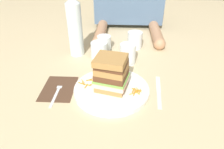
# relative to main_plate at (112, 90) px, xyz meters

# --- Properties ---
(ground_plane) EXTENTS (3.00, 3.00, 0.00)m
(ground_plane) POSITION_rel_main_plate_xyz_m (-0.01, -0.01, -0.01)
(ground_plane) COLOR #C6B289
(main_plate) EXTENTS (0.28, 0.28, 0.02)m
(main_plate) POSITION_rel_main_plate_xyz_m (0.00, 0.00, 0.00)
(main_plate) COLOR white
(main_plate) RESTS_ON ground_plane
(sandwich) EXTENTS (0.14, 0.13, 0.14)m
(sandwich) POSITION_rel_main_plate_xyz_m (-0.00, -0.00, 0.07)
(sandwich) COLOR #A87A42
(sandwich) RESTS_ON main_plate
(carrot_shred_0) EXTENTS (0.01, 0.02, 0.00)m
(carrot_shred_0) POSITION_rel_main_plate_xyz_m (-0.11, 0.02, 0.01)
(carrot_shred_0) COLOR orange
(carrot_shred_0) RESTS_ON main_plate
(carrot_shred_1) EXTENTS (0.02, 0.03, 0.00)m
(carrot_shred_1) POSITION_rel_main_plate_xyz_m (-0.12, 0.04, 0.01)
(carrot_shred_1) COLOR orange
(carrot_shred_1) RESTS_ON main_plate
(carrot_shred_2) EXTENTS (0.01, 0.03, 0.00)m
(carrot_shred_2) POSITION_rel_main_plate_xyz_m (-0.10, 0.00, 0.01)
(carrot_shred_2) COLOR orange
(carrot_shred_2) RESTS_ON main_plate
(carrot_shred_3) EXTENTS (0.03, 0.02, 0.00)m
(carrot_shred_3) POSITION_rel_main_plate_xyz_m (-0.12, 0.02, 0.01)
(carrot_shred_3) COLOR orange
(carrot_shred_3) RESTS_ON main_plate
(carrot_shred_4) EXTENTS (0.03, 0.00, 0.00)m
(carrot_shred_4) POSITION_rel_main_plate_xyz_m (-0.09, 0.04, 0.01)
(carrot_shred_4) COLOR orange
(carrot_shred_4) RESTS_ON main_plate
(carrot_shred_5) EXTENTS (0.02, 0.02, 0.00)m
(carrot_shred_5) POSITION_rel_main_plate_xyz_m (-0.09, 0.05, 0.01)
(carrot_shred_5) COLOR orange
(carrot_shred_5) RESTS_ON main_plate
(carrot_shred_6) EXTENTS (0.02, 0.02, 0.00)m
(carrot_shred_6) POSITION_rel_main_plate_xyz_m (-0.08, 0.01, 0.01)
(carrot_shred_6) COLOR orange
(carrot_shred_6) RESTS_ON main_plate
(carrot_shred_7) EXTENTS (0.02, 0.01, 0.00)m
(carrot_shred_7) POSITION_rel_main_plate_xyz_m (-0.09, 0.01, 0.01)
(carrot_shred_7) COLOR orange
(carrot_shred_7) RESTS_ON main_plate
(carrot_shred_8) EXTENTS (0.01, 0.03, 0.00)m
(carrot_shred_8) POSITION_rel_main_plate_xyz_m (0.08, -0.01, 0.01)
(carrot_shred_8) COLOR orange
(carrot_shred_8) RESTS_ON main_plate
(carrot_shred_9) EXTENTS (0.02, 0.02, 0.00)m
(carrot_shred_9) POSITION_rel_main_plate_xyz_m (0.09, -0.02, 0.01)
(carrot_shred_9) COLOR orange
(carrot_shred_9) RESTS_ON main_plate
(carrot_shred_10) EXTENTS (0.02, 0.02, 0.00)m
(carrot_shred_10) POSITION_rel_main_plate_xyz_m (0.09, -0.02, 0.01)
(carrot_shred_10) COLOR orange
(carrot_shred_10) RESTS_ON main_plate
(carrot_shred_11) EXTENTS (0.01, 0.03, 0.00)m
(carrot_shred_11) POSITION_rel_main_plate_xyz_m (0.09, -0.01, 0.01)
(carrot_shred_11) COLOR orange
(carrot_shred_11) RESTS_ON main_plate
(carrot_shred_12) EXTENTS (0.01, 0.03, 0.00)m
(carrot_shred_12) POSITION_rel_main_plate_xyz_m (0.10, -0.02, 0.01)
(carrot_shred_12) COLOR orange
(carrot_shred_12) RESTS_ON main_plate
(carrot_shred_13) EXTENTS (0.03, 0.02, 0.00)m
(carrot_shred_13) POSITION_rel_main_plate_xyz_m (0.10, -0.02, 0.01)
(carrot_shred_13) COLOR orange
(carrot_shred_13) RESTS_ON main_plate
(carrot_shred_14) EXTENTS (0.02, 0.01, 0.00)m
(carrot_shred_14) POSITION_rel_main_plate_xyz_m (0.08, -0.03, 0.01)
(carrot_shred_14) COLOR orange
(carrot_shred_14) RESTS_ON main_plate
(carrot_shred_15) EXTENTS (0.01, 0.03, 0.00)m
(carrot_shred_15) POSITION_rel_main_plate_xyz_m (0.08, -0.03, 0.01)
(carrot_shred_15) COLOR orange
(carrot_shred_15) RESTS_ON main_plate
(carrot_shred_16) EXTENTS (0.02, 0.03, 0.00)m
(carrot_shred_16) POSITION_rel_main_plate_xyz_m (0.10, -0.01, 0.01)
(carrot_shred_16) COLOR orange
(carrot_shred_16) RESTS_ON main_plate
(carrot_shred_17) EXTENTS (0.03, 0.02, 0.00)m
(carrot_shred_17) POSITION_rel_main_plate_xyz_m (0.09, -0.01, 0.01)
(carrot_shred_17) COLOR orange
(carrot_shred_17) RESTS_ON main_plate
(napkin_dark) EXTENTS (0.12, 0.16, 0.00)m
(napkin_dark) POSITION_rel_main_plate_xyz_m (-0.20, 0.00, -0.01)
(napkin_dark) COLOR #4C3323
(napkin_dark) RESTS_ON ground_plane
(fork) EXTENTS (0.02, 0.17, 0.00)m
(fork) POSITION_rel_main_plate_xyz_m (-0.20, -0.02, -0.00)
(fork) COLOR silver
(fork) RESTS_ON napkin_dark
(knife) EXTENTS (0.03, 0.20, 0.00)m
(knife) POSITION_rel_main_plate_xyz_m (0.18, 0.00, -0.01)
(knife) COLOR silver
(knife) RESTS_ON ground_plane
(juice_glass) EXTENTS (0.07, 0.07, 0.09)m
(juice_glass) POSITION_rel_main_plate_xyz_m (0.06, 0.22, 0.03)
(juice_glass) COLOR white
(juice_glass) RESTS_ON ground_plane
(water_bottle) EXTENTS (0.07, 0.07, 0.31)m
(water_bottle) POSITION_rel_main_plate_xyz_m (-0.19, 0.30, 0.13)
(water_bottle) COLOR silver
(water_bottle) RESTS_ON ground_plane
(empty_tumbler_0) EXTENTS (0.08, 0.08, 0.08)m
(empty_tumbler_0) POSITION_rel_main_plate_xyz_m (-0.08, 0.27, 0.03)
(empty_tumbler_0) COLOR silver
(empty_tumbler_0) RESTS_ON ground_plane
(empty_tumbler_1) EXTENTS (0.08, 0.08, 0.09)m
(empty_tumbler_1) POSITION_rel_main_plate_xyz_m (0.10, 0.39, 0.03)
(empty_tumbler_1) COLOR silver
(empty_tumbler_1) RESTS_ON ground_plane
(empty_tumbler_2) EXTENTS (0.07, 0.07, 0.07)m
(empty_tumbler_2) POSITION_rel_main_plate_xyz_m (-0.06, 0.36, 0.03)
(empty_tumbler_2) COLOR silver
(empty_tumbler_2) RESTS_ON ground_plane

